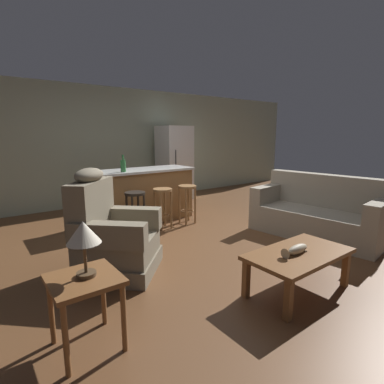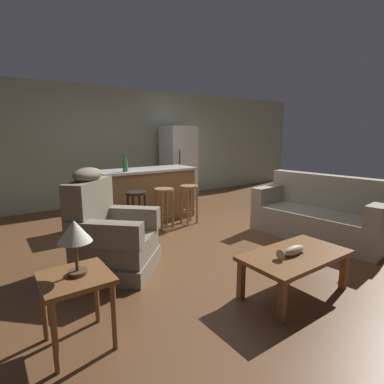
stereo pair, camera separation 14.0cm
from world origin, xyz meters
name	(u,v)px [view 2 (the right image)]	position (x,y,z in m)	size (l,w,h in m)	color
ground_plane	(188,240)	(0.00, 0.00, 0.00)	(12.00, 12.00, 0.00)	brown
back_wall	(110,146)	(0.00, 3.12, 1.30)	(12.00, 0.05, 2.60)	#9EA88E
coffee_table	(295,259)	(-0.02, -1.88, 0.36)	(1.10, 0.60, 0.42)	brown
fish_figurine	(292,251)	(-0.09, -1.89, 0.46)	(0.34, 0.10, 0.10)	#4C3823
couch	(320,215)	(1.74, -1.05, 0.34)	(1.06, 1.99, 0.94)	#9E937F
recliner_near_lamp	(109,235)	(-1.32, -0.31, 0.42)	(1.19, 1.19, 1.20)	#756B56
end_table	(76,288)	(-1.97, -1.42, 0.46)	(0.48, 0.48, 0.56)	brown
table_lamp	(75,234)	(-1.95, -1.41, 0.87)	(0.24, 0.24, 0.41)	#4C3823
kitchen_island	(147,194)	(0.00, 1.35, 0.48)	(1.80, 0.70, 0.95)	olive
bar_stool_left	(136,205)	(-0.50, 0.72, 0.47)	(0.32, 0.32, 0.68)	black
bar_stool_middle	(164,201)	(0.00, 0.72, 0.47)	(0.32, 0.32, 0.68)	olive
bar_stool_right	(189,197)	(0.51, 0.72, 0.47)	(0.32, 0.32, 0.68)	olive
refrigerator	(179,163)	(1.46, 2.55, 0.88)	(0.70, 0.69, 1.76)	white
bottle_tall_green	(125,165)	(-0.48, 1.16, 1.06)	(0.09, 0.09, 0.28)	#2D6B38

